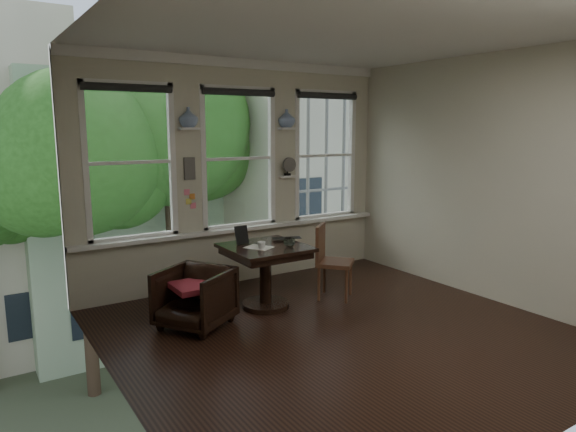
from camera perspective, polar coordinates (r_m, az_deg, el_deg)
ground at (r=5.52m, az=5.71°, el=-12.77°), size 4.50×4.50×0.00m
ceiling at (r=5.17m, az=6.30°, el=19.61°), size 4.50×4.50×0.00m
wall_back at (r=7.02m, az=-5.61°, el=4.74°), size 4.50×0.00×4.50m
wall_front at (r=3.68m, az=28.45°, el=-1.01°), size 4.50×0.00×4.50m
wall_left at (r=4.13m, az=-19.18°, el=0.70°), size 0.00×4.50×4.50m
wall_right at (r=6.77m, az=21.06°, el=3.95°), size 0.00×4.50×4.50m
window_left at (r=6.48m, az=-17.17°, el=5.71°), size 1.10×0.12×1.90m
window_center at (r=7.01m, az=-5.63°, el=6.37°), size 1.10×0.12×1.90m
window_right at (r=7.78m, az=3.98°, el=6.73°), size 1.10×0.12×1.90m
shelf_left at (r=6.60m, az=-10.97°, el=9.51°), size 0.26×0.16×0.03m
shelf_right at (r=7.27m, az=-0.16°, el=9.70°), size 0.26×0.16×0.03m
intercom at (r=6.65m, az=-10.92°, el=5.20°), size 0.14×0.06×0.28m
sticky_notes at (r=6.69m, az=-10.84°, el=2.21°), size 0.16×0.01×0.24m
desk_fan at (r=7.28m, az=-0.07°, el=5.21°), size 0.20×0.20×0.24m
vase_left at (r=6.60m, az=-11.01°, el=10.72°), size 0.24×0.24×0.25m
vase_right at (r=7.27m, az=-0.16°, el=10.79°), size 0.24×0.24×0.25m
table at (r=6.10m, az=-2.52°, el=-6.76°), size 0.90×0.90×0.75m
armchair_left at (r=5.63m, az=-10.31°, el=-8.93°), size 0.97×0.96×0.64m
cushion_red at (r=5.59m, az=-10.35°, el=-7.69°), size 0.45×0.45×0.06m
side_chair_right at (r=6.44m, az=5.27°, el=-5.13°), size 0.59×0.59×0.92m
laptop at (r=6.26m, az=-0.05°, el=-2.65°), size 0.41×0.34×0.03m
mug at (r=5.83m, az=-2.97°, el=-3.30°), size 0.12×0.12×0.09m
drinking_glass at (r=5.93m, az=0.16°, el=-2.98°), size 0.16×0.16×0.10m
tablet at (r=6.09m, az=-5.17°, el=-2.11°), size 0.16×0.08×0.22m
papers at (r=5.93m, az=-3.26°, el=-3.49°), size 0.33×0.37×0.00m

